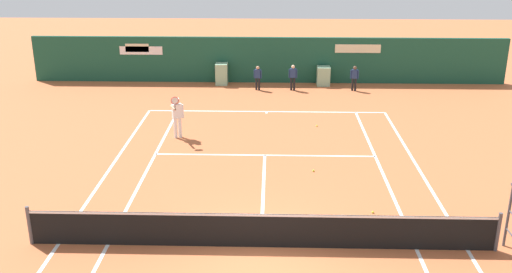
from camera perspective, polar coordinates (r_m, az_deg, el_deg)
ground_plane at (r=15.66m, az=0.55°, el=-9.79°), size 80.00×80.00×0.01m
tennis_net at (r=14.91m, az=0.51°, el=-9.19°), size 12.10×0.10×1.07m
sponsor_back_wall at (r=30.71m, az=1.19°, el=7.51°), size 25.00×1.02×2.41m
player_on_baseline at (r=22.56m, az=-7.81°, el=2.21°), size 0.49×0.84×1.84m
ball_kid_left_post at (r=29.56m, az=9.71°, el=5.87°), size 0.42×0.21×1.28m
ball_kid_centre_post at (r=29.28m, az=3.67°, el=6.02°), size 0.44×0.18×1.31m
ball_kid_right_post at (r=29.28m, az=0.17°, el=5.99°), size 0.41×0.21×1.24m
tennis_ball_mid_court at (r=17.13m, az=11.49°, el=-7.35°), size 0.07×0.07×0.07m
tennis_ball_by_sideline at (r=24.06m, az=6.04°, el=1.06°), size 0.07×0.07×0.07m
tennis_ball_near_service_line at (r=19.63m, az=5.71°, el=-3.38°), size 0.07×0.07×0.07m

